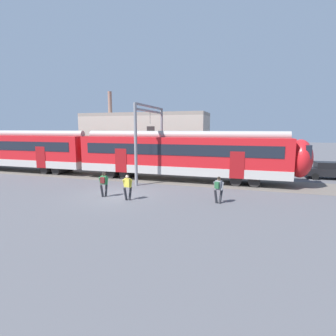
{
  "coord_description": "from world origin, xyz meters",
  "views": [
    {
      "loc": [
        8.5,
        -15.64,
        4.54
      ],
      "look_at": [
        2.74,
        2.91,
        1.6
      ],
      "focal_mm": 28.0,
      "sensor_mm": 36.0,
      "label": 1
    }
  ],
  "objects_px": {
    "pedestrian_grey": "(218,188)",
    "parked_car_black": "(328,170)",
    "pedestrian_yellow": "(128,185)",
    "commuter_train": "(95,152)",
    "pedestrian_green": "(104,182)"
  },
  "relations": [
    {
      "from": "commuter_train",
      "to": "pedestrian_grey",
      "type": "bearing_deg",
      "value": -26.75
    },
    {
      "from": "pedestrian_grey",
      "to": "parked_car_black",
      "type": "xyz_separation_m",
      "value": [
        8.61,
        10.93,
        -0.21
      ]
    },
    {
      "from": "pedestrian_grey",
      "to": "parked_car_black",
      "type": "relative_size",
      "value": 0.41
    },
    {
      "from": "commuter_train",
      "to": "pedestrian_grey",
      "type": "distance_m",
      "value": 14.19
    },
    {
      "from": "pedestrian_yellow",
      "to": "parked_car_black",
      "type": "bearing_deg",
      "value": 39.88
    },
    {
      "from": "parked_car_black",
      "to": "pedestrian_green",
      "type": "bearing_deg",
      "value": -144.19
    },
    {
      "from": "commuter_train",
      "to": "parked_car_black",
      "type": "xyz_separation_m",
      "value": [
        21.23,
        4.56,
        -1.47
      ]
    },
    {
      "from": "commuter_train",
      "to": "pedestrian_grey",
      "type": "relative_size",
      "value": 22.83
    },
    {
      "from": "pedestrian_yellow",
      "to": "parked_car_black",
      "type": "xyz_separation_m",
      "value": [
        14.2,
        11.87,
        -0.21
      ]
    },
    {
      "from": "pedestrian_green",
      "to": "pedestrian_grey",
      "type": "xyz_separation_m",
      "value": [
        7.49,
        0.69,
        0.0
      ]
    },
    {
      "from": "commuter_train",
      "to": "parked_car_black",
      "type": "height_order",
      "value": "commuter_train"
    },
    {
      "from": "commuter_train",
      "to": "pedestrian_yellow",
      "type": "bearing_deg",
      "value": -46.09
    },
    {
      "from": "pedestrian_grey",
      "to": "pedestrian_yellow",
      "type": "bearing_deg",
      "value": -170.48
    },
    {
      "from": "commuter_train",
      "to": "pedestrian_grey",
      "type": "xyz_separation_m",
      "value": [
        12.62,
        -6.36,
        -1.26
      ]
    },
    {
      "from": "pedestrian_yellow",
      "to": "pedestrian_grey",
      "type": "bearing_deg",
      "value": 9.52
    }
  ]
}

